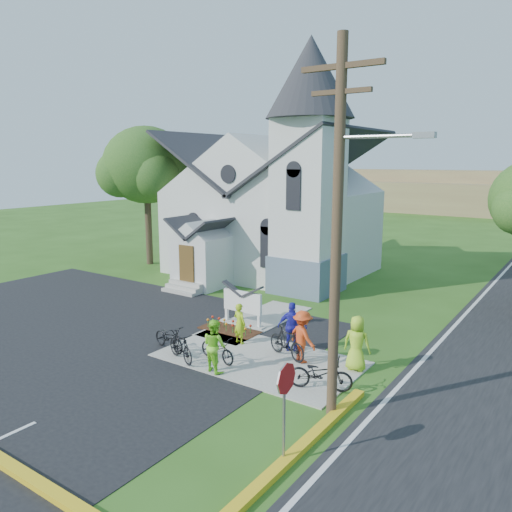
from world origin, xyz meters
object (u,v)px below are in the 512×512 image
Objects in this scene: stop_sign at (286,392)px; cyclist_4 at (357,343)px; bike_3 at (287,342)px; bike_1 at (181,346)px; church_sign at (243,302)px; cyclist_3 at (303,337)px; bike_2 at (217,349)px; cyclist_1 at (214,345)px; cyclist_0 at (240,323)px; bike_0 at (169,338)px; bike_4 at (320,374)px; utility_pole at (339,221)px; cyclist_2 at (292,327)px.

stop_sign reaches higher than cyclist_4.
bike_3 is 1.01× the size of cyclist_4.
bike_1 is at bearing 153.77° from stop_sign.
cyclist_3 reaches higher than church_sign.
bike_2 is at bearing -35.14° from bike_1.
cyclist_3 is (2.02, 2.31, 0.03)m from cyclist_1.
cyclist_0 reaches higher than bike_0.
cyclist_3 is at bearing 24.55° from bike_4.
utility_pole is 5.47× the size of cyclist_2.
stop_sign is 1.43× the size of bike_1.
church_sign reaches higher than bike_2.
cyclist_2 is (2.72, 3.02, 0.39)m from bike_1.
cyclist_1 is 3.63m from bike_4.
bike_2 is at bearing 112.64° from cyclist_0.
cyclist_2 is at bearing 134.81° from utility_pole.
church_sign is at bearing 37.40° from bike_4.
cyclist_0 is at bearing -27.67° from bike_0.
cyclist_3 reaches higher than cyclist_2.
bike_3 is at bearing 81.28° from cyclist_2.
utility_pole is at bearing -157.19° from bike_4.
bike_0 is at bearing 10.17° from cyclist_2.
bike_0 is 0.95× the size of cyclist_4.
cyclist_1 is 1.02× the size of bike_1.
church_sign reaches higher than bike_1.
cyclist_4 is at bearing 97.28° from stop_sign.
cyclist_1 is at bearing 119.08° from cyclist_0.
cyclist_2 is at bearing 119.23° from stop_sign.
cyclist_3 reaches higher than bike_4.
church_sign is at bearing -21.45° from cyclist_4.
cyclist_3 is at bearing 115.81° from cyclist_2.
cyclist_0 is (1.23, -1.87, -0.19)m from church_sign.
cyclist_1 is at bearing 69.77° from cyclist_3.
cyclist_3 reaches higher than bike_1.
bike_2 is 3.98m from bike_4.
utility_pole reaches higher than bike_2.
bike_2 is (-5.02, 3.70, -1.29)m from stop_sign.
cyclist_4 is at bearing -28.12° from bike_4.
cyclist_3 is at bearing 133.41° from utility_pole.
cyclist_0 is 2.87m from cyclist_3.
utility_pole is (6.56, -4.70, 4.38)m from church_sign.
bike_0 is 1.16m from bike_1.
utility_pole reaches higher than cyclist_1.
cyclist_3 is (3.54, 2.31, 0.40)m from bike_1.
bike_4 is (-0.96, 1.06, -4.84)m from utility_pole.
bike_4 is at bearing 75.62° from cyclist_4.
bike_0 is 0.90× the size of bike_4.
bike_4 is (5.05, 0.76, -0.01)m from bike_1.
bike_1 is at bearing 177.15° from utility_pole.
cyclist_3 is 1.86m from cyclist_4.
bike_0 is 4.36m from bike_3.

